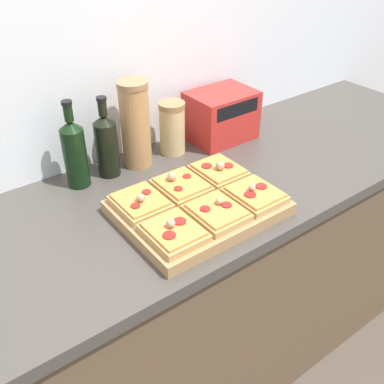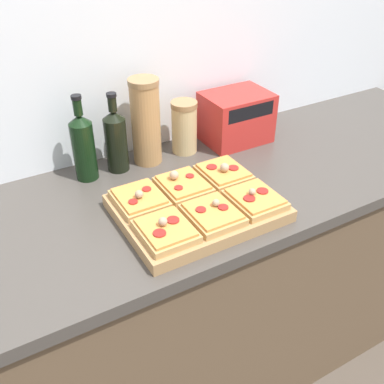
% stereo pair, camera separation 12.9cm
% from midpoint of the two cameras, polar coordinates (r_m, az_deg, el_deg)
% --- Properties ---
extents(wall_back, '(6.00, 0.06, 2.50)m').
position_cam_midpoint_polar(wall_back, '(1.50, -15.24, 15.99)').
color(wall_back, silver).
rests_on(wall_back, ground_plane).
extents(kitchen_counter, '(2.63, 0.67, 0.91)m').
position_cam_midpoint_polar(kitchen_counter, '(1.66, -5.98, -14.10)').
color(kitchen_counter, brown).
rests_on(kitchen_counter, ground_plane).
extents(cutting_board, '(0.45, 0.35, 0.04)m').
position_cam_midpoint_polar(cutting_board, '(1.29, -2.06, -2.09)').
color(cutting_board, '#A37A4C').
rests_on(cutting_board, kitchen_counter).
extents(pizza_slice_back_left, '(0.13, 0.15, 0.05)m').
position_cam_midpoint_polar(pizza_slice_back_left, '(1.28, -9.48, -1.41)').
color(pizza_slice_back_left, tan).
rests_on(pizza_slice_back_left, cutting_board).
extents(pizza_slice_back_center, '(0.13, 0.15, 0.06)m').
position_cam_midpoint_polar(pizza_slice_back_center, '(1.33, -4.17, 0.73)').
color(pizza_slice_back_center, tan).
rests_on(pizza_slice_back_center, cutting_board).
extents(pizza_slice_back_right, '(0.13, 0.15, 0.06)m').
position_cam_midpoint_polar(pizza_slice_back_right, '(1.40, 0.77, 2.62)').
color(pizza_slice_back_right, tan).
rests_on(pizza_slice_back_right, cutting_board).
extents(pizza_slice_front_left, '(0.13, 0.15, 0.05)m').
position_cam_midpoint_polar(pizza_slice_front_left, '(1.16, -5.57, -5.18)').
color(pizza_slice_front_left, tan).
rests_on(pizza_slice_front_left, cutting_board).
extents(pizza_slice_front_center, '(0.13, 0.15, 0.05)m').
position_cam_midpoint_polar(pizza_slice_front_center, '(1.22, 0.13, -2.68)').
color(pizza_slice_front_center, tan).
rests_on(pizza_slice_front_center, cutting_board).
extents(pizza_slice_front_right, '(0.13, 0.15, 0.05)m').
position_cam_midpoint_polar(pizza_slice_front_right, '(1.30, 5.18, -0.43)').
color(pizza_slice_front_right, tan).
rests_on(pizza_slice_front_right, cutting_board).
extents(olive_oil_bottle, '(0.07, 0.07, 0.28)m').
position_cam_midpoint_polar(olive_oil_bottle, '(1.43, -17.21, 4.77)').
color(olive_oil_bottle, black).
rests_on(olive_oil_bottle, kitchen_counter).
extents(wine_bottle, '(0.07, 0.07, 0.27)m').
position_cam_midpoint_polar(wine_bottle, '(1.47, -13.30, 5.88)').
color(wine_bottle, black).
rests_on(wine_bottle, kitchen_counter).
extents(grain_jar_tall, '(0.10, 0.10, 0.29)m').
position_cam_midpoint_polar(grain_jar_tall, '(1.49, -9.71, 8.38)').
color(grain_jar_tall, '#AD7F4C').
rests_on(grain_jar_tall, kitchen_counter).
extents(grain_jar_short, '(0.09, 0.09, 0.19)m').
position_cam_midpoint_polar(grain_jar_short, '(1.58, -4.90, 8.07)').
color(grain_jar_short, tan).
rests_on(grain_jar_short, kitchen_counter).
extents(toaster_oven, '(0.26, 0.18, 0.18)m').
position_cam_midpoint_polar(toaster_oven, '(1.67, 1.50, 9.65)').
color(toaster_oven, red).
rests_on(toaster_oven, kitchen_counter).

